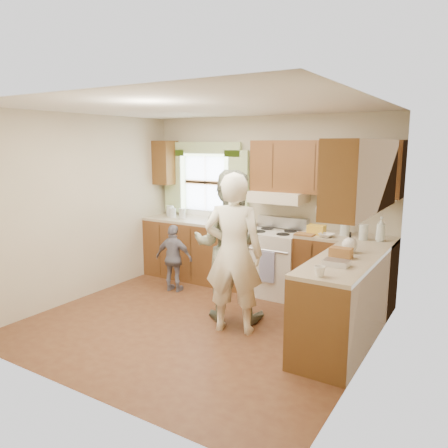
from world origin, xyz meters
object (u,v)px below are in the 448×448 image
Objects in this scene: stove at (274,262)px; child at (174,258)px; woman_left at (233,254)px; woman_right at (229,246)px.

child is at bearing -152.43° from stove.
stove is at bearing -101.19° from woman_left.
stove is at bearing -162.20° from child.
woman_right reaches higher than child.
woman_left reaches higher than child.
child is (-1.27, -0.66, 0.02)m from stove.
woman_right is at bearing 150.34° from child.
child is at bearing -44.17° from woman_left.
stove is 0.59× the size of woman_left.
woman_right is 1.86× the size of child.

